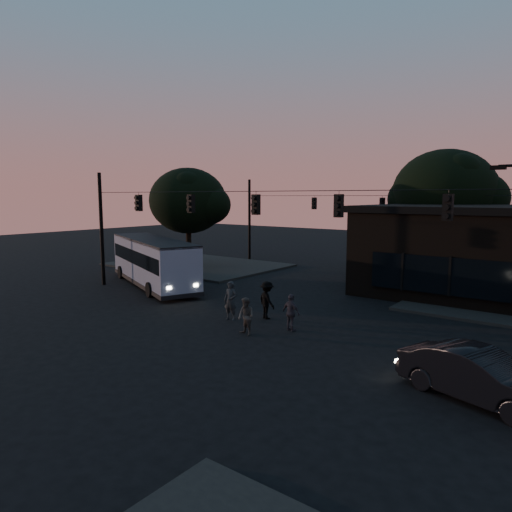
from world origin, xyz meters
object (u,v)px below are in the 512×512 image
Objects in this scene: building at (501,252)px; pedestrian_a at (231,301)px; bus at (153,260)px; car at (479,376)px; pedestrian_d at (267,300)px; pedestrian_c at (291,313)px; pedestrian_b at (246,317)px.

building is 16.54m from pedestrian_a.
building is at bearing 44.66° from pedestrian_a.
bus is at bearing 150.32° from pedestrian_a.
bus is (-19.04, -10.16, -0.94)m from building.
pedestrian_d is (-10.24, 3.57, 0.16)m from car.
bus is 2.43× the size of car.
building is 3.31× the size of car.
pedestrian_d is at bearing -123.50° from building.
building is at bearing 24.33° from car.
building is 16.08m from car.
pedestrian_a is (-9.38, -13.51, -1.76)m from building.
bus reaches higher than pedestrian_c.
pedestrian_a is (9.66, -3.35, -0.82)m from bus.
pedestrian_c is (12.98, -3.09, -0.93)m from bus.
pedestrian_d is (-0.83, 2.70, 0.11)m from pedestrian_b.
car is at bearing 9.05° from pedestrian_b.
pedestrian_c reaches higher than pedestrian_b.
pedestrian_b is at bearing 0.94° from bus.
car is at bearing -21.94° from pedestrian_a.
bus is 6.08× the size of pedestrian_d.
pedestrian_d is at bearing 121.54° from pedestrian_b.
car is 10.85m from pedestrian_d.
pedestrian_a is at bearing 16.17° from pedestrian_c.
bus is at bearing -151.91° from building.
pedestrian_a is 1.13× the size of pedestrian_c.
bus is 6.92× the size of pedestrian_b.
pedestrian_a is 3.33m from pedestrian_c.
pedestrian_b reaches higher than car.
pedestrian_d is (1.26, 1.25, -0.02)m from pedestrian_a.
pedestrian_d is at bearing 12.25° from bus.
car is 8.58m from pedestrian_c.
building is 1.36× the size of bus.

